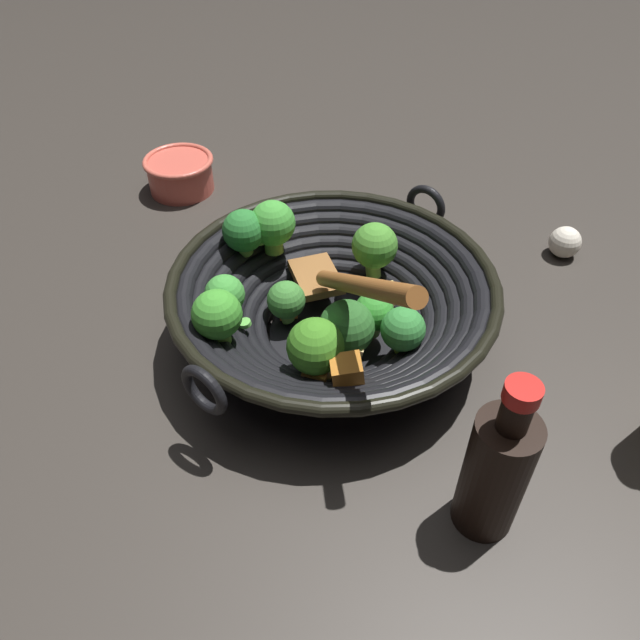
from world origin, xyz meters
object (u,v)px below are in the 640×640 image
object	(u,v)px
wok	(331,301)
soy_sauce_bottle	(496,471)
prep_bowl	(180,173)
garlic_bulb	(565,242)

from	to	relation	value
wok	soy_sauce_bottle	bearing A→B (deg)	-21.38
soy_sauce_bottle	prep_bowl	xyz separation A→B (m)	(-0.62, 0.21, -0.04)
soy_sauce_bottle	wok	bearing A→B (deg)	158.62
prep_bowl	garlic_bulb	distance (m)	0.56
soy_sauce_bottle	prep_bowl	world-z (taller)	soy_sauce_bottle
soy_sauce_bottle	garlic_bulb	distance (m)	0.43
wok	prep_bowl	world-z (taller)	wok
prep_bowl	soy_sauce_bottle	bearing A→B (deg)	-19.09
wok	prep_bowl	distance (m)	0.40
prep_bowl	garlic_bulb	bearing A→B (deg)	20.88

